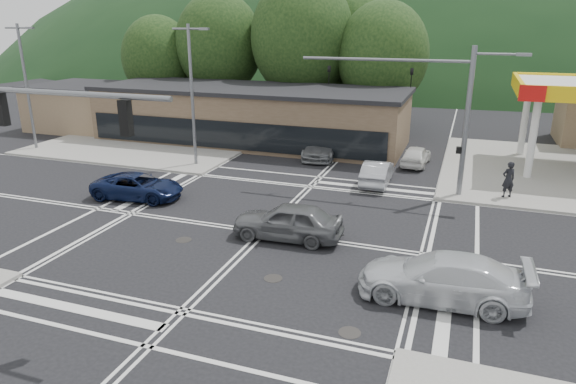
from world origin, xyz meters
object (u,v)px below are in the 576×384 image
(car_blue_west, at_px, (138,186))
(car_queue_b, at_px, (416,156))
(pedestrian, at_px, (508,179))
(car_grey_center, at_px, (288,221))
(car_silver_east, at_px, (442,278))
(car_queue_a, at_px, (377,172))
(car_northbound, at_px, (322,146))

(car_blue_west, bearing_deg, car_queue_b, -54.78)
(pedestrian, bearing_deg, car_grey_center, 14.93)
(car_grey_center, relative_size, car_silver_east, 0.85)
(car_blue_west, distance_m, car_grey_center, 9.77)
(car_queue_b, bearing_deg, pedestrian, 138.45)
(car_silver_east, height_order, car_queue_b, car_silver_east)
(car_queue_b, relative_size, pedestrian, 1.99)
(car_queue_a, xyz_separation_m, car_queue_b, (1.71, 5.00, -0.04))
(pedestrian, bearing_deg, car_silver_east, 49.17)
(car_grey_center, distance_m, car_queue_a, 9.57)
(car_northbound, relative_size, pedestrian, 2.68)
(car_grey_center, height_order, car_silver_east, car_silver_east)
(car_grey_center, height_order, pedestrian, pedestrian)
(car_grey_center, bearing_deg, car_northbound, -172.85)
(car_blue_west, bearing_deg, car_queue_a, -65.85)
(car_northbound, bearing_deg, pedestrian, -30.58)
(car_grey_center, xyz_separation_m, pedestrian, (9.35, 8.85, 0.31))
(car_grey_center, distance_m, car_queue_b, 14.84)
(pedestrian, bearing_deg, car_northbound, -53.34)
(car_grey_center, height_order, car_northbound, car_grey_center)
(pedestrian, bearing_deg, car_queue_b, -73.86)
(car_silver_east, relative_size, car_northbound, 1.08)
(car_grey_center, bearing_deg, pedestrian, 130.53)
(car_grey_center, bearing_deg, car_silver_east, 61.81)
(car_queue_a, relative_size, pedestrian, 2.17)
(car_blue_west, relative_size, car_northbound, 0.93)
(car_blue_west, xyz_separation_m, car_queue_a, (11.73, 6.89, 0.03))
(car_grey_center, relative_size, car_queue_b, 1.24)
(car_queue_b, bearing_deg, car_silver_east, 102.75)
(car_blue_west, bearing_deg, car_silver_east, -115.32)
(car_blue_west, relative_size, car_grey_center, 1.01)
(car_blue_west, bearing_deg, car_grey_center, -110.56)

